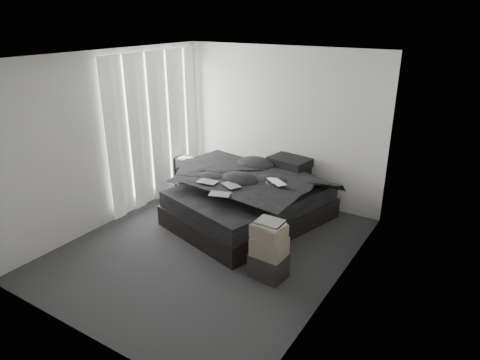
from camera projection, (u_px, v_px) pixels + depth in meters
The scene contains 25 objects.
floor at pixel (210, 247), 6.01m from camera, with size 3.60×4.20×0.01m, color #2C2C2F.
ceiling at pixel (204, 56), 5.06m from camera, with size 3.60×4.20×0.01m, color white.
wall_back at pixel (281, 126), 7.19m from camera, with size 3.60×0.01×2.60m, color silver.
wall_front at pixel (71, 223), 3.88m from camera, with size 3.60×0.01×2.60m, color silver.
wall_left at pixel (111, 139), 6.43m from camera, with size 0.01×4.20×2.60m, color silver.
wall_right at pixel (341, 188), 4.65m from camera, with size 0.01×4.20×2.60m, color silver.
window_left at pixel (153, 124), 7.11m from camera, with size 0.02×2.00×2.30m, color white.
curtain_left at pixel (155, 128), 7.11m from camera, with size 0.06×2.12×2.48m, color white.
bed at pixel (250, 212), 6.73m from camera, with size 1.74×2.30×0.31m, color black.
mattress at pixel (250, 195), 6.63m from camera, with size 1.67×2.23×0.25m, color black.
duvet at pixel (248, 181), 6.50m from camera, with size 1.69×1.96×0.27m, color black.
pillow_lower at pixel (287, 169), 7.15m from camera, with size 0.69×0.47×0.16m, color black.
pillow_upper at pixel (290, 162), 7.03m from camera, with size 0.65×0.45×0.14m, color black.
laptop at pixel (273, 177), 6.22m from camera, with size 0.37×0.24×0.03m, color silver.
comic_a at pixel (208, 176), 6.29m from camera, with size 0.29×0.19×0.01m, color black.
comic_b at pixel (231, 179), 6.16m from camera, with size 0.29×0.19×0.01m, color black.
comic_c at pixel (220, 188), 5.85m from camera, with size 0.29×0.19×0.01m, color black.
side_stand at pixel (186, 175), 7.78m from camera, with size 0.35×0.35×0.64m, color black.
papers at pixel (185, 158), 7.65m from camera, with size 0.25×0.18×0.01m, color white.
floor_books at pixel (174, 202), 7.31m from camera, with size 0.12×0.17×0.12m, color black.
box_lower at pixel (269, 265), 5.30m from camera, with size 0.42×0.33×0.31m, color black.
box_mid at pixel (269, 246), 5.18m from camera, with size 0.40×0.31×0.24m, color #696253.
box_upper at pixel (269, 231), 5.13m from camera, with size 0.38×0.30×0.17m, color #696253.
art_book_white at pixel (270, 224), 5.09m from camera, with size 0.32×0.26×0.03m, color silver.
art_book_snake at pixel (270, 222), 5.06m from camera, with size 0.31×0.25×0.03m, color silver.
Camera 1 is at (3.15, -4.22, 3.08)m, focal length 32.00 mm.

